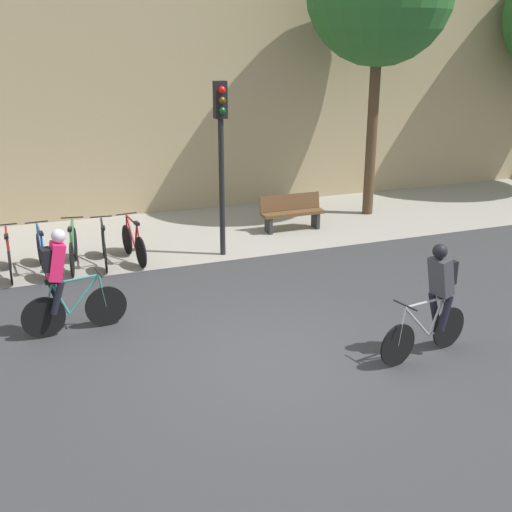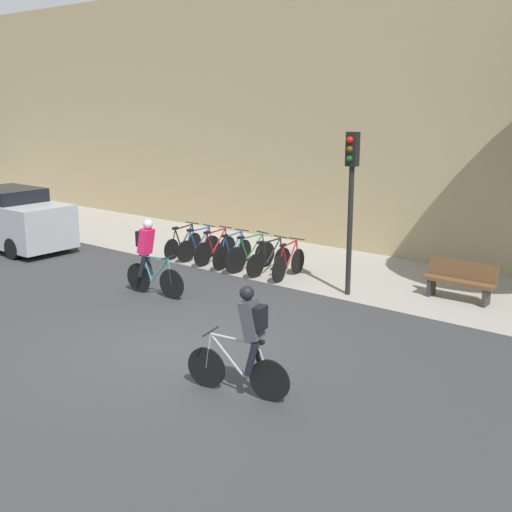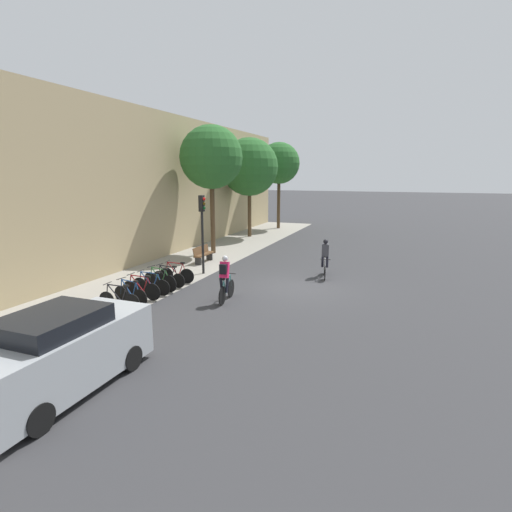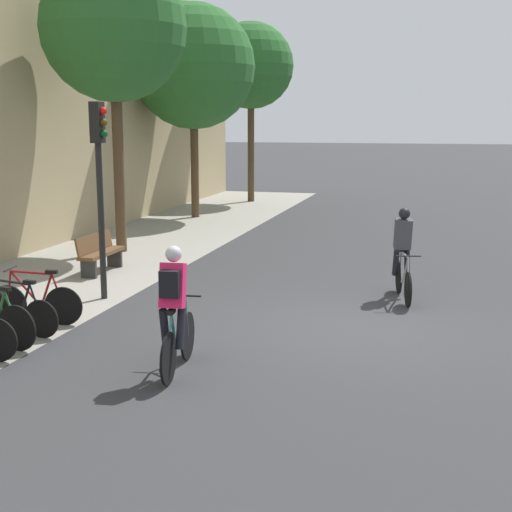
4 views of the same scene
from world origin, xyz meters
name	(u,v)px [view 1 (image 1 of 4)]	position (x,y,z in m)	size (l,w,h in m)	color
ground	(275,359)	(0.00, 0.00, 0.00)	(200.00, 200.00, 0.00)	#333335
kerb_strip	(170,235)	(0.00, 6.75, 0.00)	(44.00, 4.50, 0.01)	gray
building_facade	(139,58)	(0.00, 9.30, 4.09)	(44.00, 0.60, 8.18)	tan
cyclist_pink	(62,280)	(-2.86, 2.04, 0.95)	(1.71, 0.48, 1.79)	black
cyclist_grey	(436,296)	(2.34, -0.67, 0.95)	(1.73, 0.58, 1.77)	black
parked_bike_2	(9,257)	(-3.67, 5.23, 0.40)	(0.46, 1.72, 0.97)	black
parked_bike_3	(42,253)	(-3.04, 5.23, 0.40)	(0.46, 1.70, 0.96)	black
parked_bike_4	(73,249)	(-2.41, 5.23, 0.42)	(0.46, 1.75, 0.99)	black
parked_bike_5	(104,247)	(-1.78, 5.23, 0.39)	(0.46, 1.67, 0.95)	black
parked_bike_6	(134,243)	(-1.14, 5.23, 0.40)	(0.46, 1.65, 0.97)	black
traffic_light_pole	(221,138)	(0.78, 4.92, 2.60)	(0.26, 0.30, 3.76)	black
bench	(292,212)	(2.99, 6.14, 0.47)	(1.61, 0.44, 0.89)	brown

